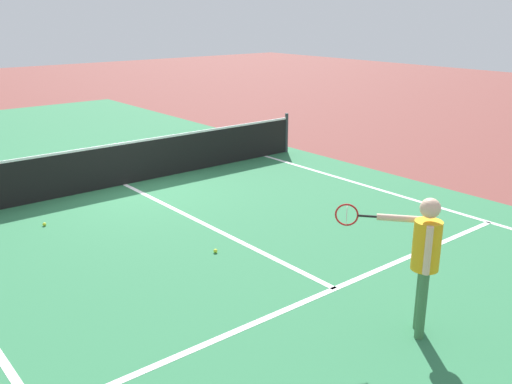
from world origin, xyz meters
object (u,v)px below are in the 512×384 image
player_near (423,251)px  tennis_ball_near_net (44,224)px  net (123,163)px  tennis_ball_mid_court (215,251)px

player_near → tennis_ball_near_net: (-2.23, 6.37, -1.04)m
net → tennis_ball_mid_court: 4.40m
tennis_ball_near_net → player_near: bearing=-70.7°
tennis_ball_near_net → tennis_ball_mid_court: same height
net → player_near: bearing=-90.5°
net → player_near: 7.81m
player_near → tennis_ball_near_net: size_ratio=25.94×
player_near → net: bearing=89.5°
tennis_ball_near_net → tennis_ball_mid_court: 3.39m
tennis_ball_near_net → tennis_ball_mid_court: bearing=-59.7°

